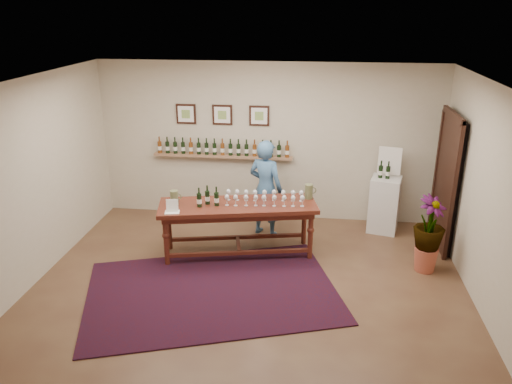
# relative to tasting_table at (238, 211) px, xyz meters

# --- Properties ---
(ground) EXTENTS (6.00, 6.00, 0.00)m
(ground) POSITION_rel_tasting_table_xyz_m (0.30, -0.93, -0.72)
(ground) COLOR #513224
(ground) RESTS_ON ground
(room_shell) EXTENTS (6.00, 6.00, 6.00)m
(room_shell) POSITION_rel_tasting_table_xyz_m (2.41, 0.93, 0.40)
(room_shell) COLOR beige
(room_shell) RESTS_ON ground
(rug) EXTENTS (3.87, 3.16, 0.02)m
(rug) POSITION_rel_tasting_table_xyz_m (-0.18, -1.16, -0.71)
(rug) COLOR #420B0F
(rug) RESTS_ON ground
(tasting_table) EXTENTS (2.49, 1.24, 0.85)m
(tasting_table) POSITION_rel_tasting_table_xyz_m (0.00, 0.00, 0.00)
(tasting_table) COLOR #481C12
(tasting_table) RESTS_ON ground
(table_glasses) EXTENTS (1.34, 0.42, 0.18)m
(table_glasses) POSITION_rel_tasting_table_xyz_m (0.40, 0.07, 0.22)
(table_glasses) COLOR silver
(table_glasses) RESTS_ON tasting_table
(table_bottles) EXTENTS (0.34, 0.25, 0.32)m
(table_bottles) POSITION_rel_tasting_table_xyz_m (-0.44, -0.11, 0.29)
(table_bottles) COLOR black
(table_bottles) RESTS_ON tasting_table
(pitcher_left) EXTENTS (0.18, 0.18, 0.22)m
(pitcher_left) POSITION_rel_tasting_table_xyz_m (-0.94, -0.15, 0.24)
(pitcher_left) COLOR #5F653F
(pitcher_left) RESTS_ON tasting_table
(pitcher_right) EXTENTS (0.19, 0.19, 0.23)m
(pitcher_right) POSITION_rel_tasting_table_xyz_m (1.06, 0.36, 0.24)
(pitcher_right) COLOR #5F653F
(pitcher_right) RESTS_ON tasting_table
(menu_card) EXTENTS (0.23, 0.19, 0.19)m
(menu_card) POSITION_rel_tasting_table_xyz_m (-0.90, -0.43, 0.22)
(menu_card) COLOR white
(menu_card) RESTS_ON tasting_table
(display_pedestal) EXTENTS (0.58, 0.58, 0.96)m
(display_pedestal) POSITION_rel_tasting_table_xyz_m (2.35, 1.18, -0.24)
(display_pedestal) COLOR silver
(display_pedestal) RESTS_ON ground
(pedestal_bottles) EXTENTS (0.32, 0.15, 0.31)m
(pedestal_bottles) POSITION_rel_tasting_table_xyz_m (2.29, 1.17, 0.39)
(pedestal_bottles) COLOR black
(pedestal_bottles) RESTS_ON display_pedestal
(info_sign) EXTENTS (0.38, 0.11, 0.53)m
(info_sign) POSITION_rel_tasting_table_xyz_m (2.39, 1.31, 0.50)
(info_sign) COLOR white
(info_sign) RESTS_ON display_pedestal
(potted_plant) EXTENTS (0.74, 0.74, 1.00)m
(potted_plant) POSITION_rel_tasting_table_xyz_m (2.81, -0.18, -0.14)
(potted_plant) COLOR #AA4E38
(potted_plant) RESTS_ON ground
(person) EXTENTS (0.71, 0.60, 1.65)m
(person) POSITION_rel_tasting_table_xyz_m (0.35, 0.78, 0.11)
(person) COLOR #3C658F
(person) RESTS_ON ground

